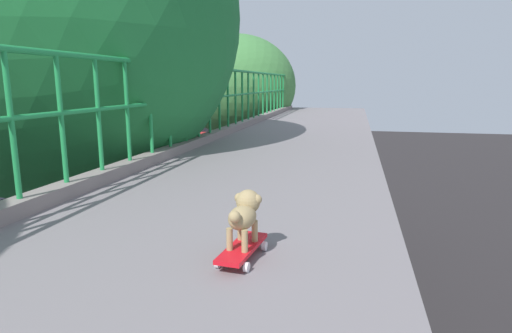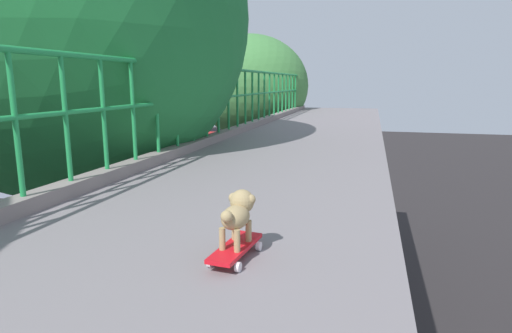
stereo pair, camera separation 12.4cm
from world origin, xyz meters
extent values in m
cylinder|color=#1E8F46|center=(-0.25, 2.24, 6.24)|extent=(0.04, 0.04, 1.12)
cylinder|color=#1E8F46|center=(-0.25, 2.80, 6.24)|extent=(0.04, 0.04, 1.12)
cylinder|color=#1E8F46|center=(-0.25, 3.36, 6.24)|extent=(0.04, 0.04, 1.12)
cylinder|color=#1E8F46|center=(-0.25, 3.92, 6.24)|extent=(0.04, 0.04, 1.12)
cylinder|color=#1E8F46|center=(-0.25, 4.48, 6.24)|extent=(0.04, 0.04, 1.12)
cylinder|color=#1E8F46|center=(-0.25, 5.04, 6.24)|extent=(0.04, 0.04, 1.12)
cylinder|color=#1E8F46|center=(-0.25, 5.60, 6.24)|extent=(0.04, 0.04, 1.12)
cylinder|color=#1E8F46|center=(-0.25, 6.16, 6.24)|extent=(0.04, 0.04, 1.12)
cylinder|color=#1E8F46|center=(-0.25, 6.72, 6.24)|extent=(0.04, 0.04, 1.12)
cylinder|color=#1E8F46|center=(-0.25, 7.28, 6.24)|extent=(0.04, 0.04, 1.12)
cylinder|color=#1E8F46|center=(-0.25, 7.85, 6.24)|extent=(0.04, 0.04, 1.12)
cylinder|color=#1E8F46|center=(-0.25, 8.41, 6.24)|extent=(0.04, 0.04, 1.12)
cylinder|color=#1E8F46|center=(-0.25, 8.97, 6.24)|extent=(0.04, 0.04, 1.12)
cylinder|color=#1E8F46|center=(-0.25, 9.53, 6.24)|extent=(0.04, 0.04, 1.12)
cylinder|color=#1E8F46|center=(-0.25, 10.09, 6.24)|extent=(0.04, 0.04, 1.12)
cylinder|color=#1E8F46|center=(-0.25, 10.65, 6.24)|extent=(0.04, 0.04, 1.12)
cylinder|color=#1E8F46|center=(-0.25, 11.21, 6.24)|extent=(0.04, 0.04, 1.12)
cylinder|color=#1E8F46|center=(-0.25, 11.77, 6.24)|extent=(0.04, 0.04, 1.12)
cylinder|color=#1E8F46|center=(-0.25, 12.33, 6.24)|extent=(0.04, 0.04, 1.12)
cylinder|color=#1E8F46|center=(-0.25, 12.89, 6.24)|extent=(0.04, 0.04, 1.12)
cylinder|color=#1E8F46|center=(-0.25, 13.45, 6.24)|extent=(0.04, 0.04, 1.12)
cylinder|color=#1E8F46|center=(-0.25, 14.01, 6.24)|extent=(0.04, 0.04, 1.12)
cylinder|color=#1E8F46|center=(-0.25, 14.57, 6.24)|extent=(0.04, 0.04, 1.12)
cylinder|color=#1E8F46|center=(-0.25, 15.13, 6.24)|extent=(0.04, 0.04, 1.12)
cylinder|color=#1E8F46|center=(-0.25, 15.69, 6.24)|extent=(0.04, 0.04, 1.12)
cube|color=#23693E|center=(-5.33, 8.28, 0.55)|extent=(1.81, 3.86, 0.69)
cube|color=#1E232B|center=(-5.33, 7.96, 1.18)|extent=(1.56, 1.96, 0.57)
cylinder|color=black|center=(-4.47, 9.46, 0.33)|extent=(0.19, 0.66, 0.66)
cylinder|color=black|center=(-6.19, 9.46, 0.33)|extent=(0.19, 0.66, 0.66)
cube|color=#1A3B9B|center=(-9.19, 11.36, 0.58)|extent=(1.76, 4.44, 0.69)
cube|color=#1E232B|center=(-9.19, 11.61, 1.24)|extent=(1.48, 1.94, 0.63)
cylinder|color=black|center=(-8.35, 9.93, 0.33)|extent=(0.19, 0.67, 0.67)
cylinder|color=black|center=(-8.35, 12.80, 0.33)|extent=(0.19, 0.67, 0.67)
cylinder|color=black|center=(-10.03, 12.80, 0.33)|extent=(0.19, 0.67, 0.67)
cube|color=#AF1816|center=(-9.11, 23.47, 1.66)|extent=(2.37, 10.47, 2.75)
cube|color=black|center=(-9.11, 23.47, 2.14)|extent=(2.39, 9.63, 0.70)
cylinder|color=black|center=(-7.97, 27.13, 0.48)|extent=(0.28, 0.96, 0.96)
cylinder|color=black|center=(-10.24, 27.13, 0.48)|extent=(0.28, 0.96, 0.96)
cylinder|color=black|center=(-7.97, 20.59, 0.48)|extent=(0.28, 0.96, 0.96)
cylinder|color=black|center=(-10.24, 20.59, 0.48)|extent=(0.28, 0.96, 0.96)
cylinder|color=#4A3F21|center=(-2.51, 5.75, 2.97)|extent=(0.51, 0.51, 5.94)
ellipsoid|color=#207337|center=(-2.51, 5.75, 7.58)|extent=(5.97, 5.97, 5.85)
cylinder|color=#48342F|center=(-2.21, 15.71, 2.60)|extent=(0.56, 0.56, 5.19)
ellipsoid|color=#407D3E|center=(-2.21, 15.71, 6.42)|extent=(4.45, 4.45, 3.88)
cube|color=red|center=(1.64, 1.80, 5.62)|extent=(0.20, 0.51, 0.02)
cylinder|color=silver|center=(1.74, 1.96, 5.58)|extent=(0.03, 0.06, 0.06)
cylinder|color=silver|center=(1.58, 1.97, 5.58)|extent=(0.03, 0.06, 0.06)
cylinder|color=silver|center=(1.71, 1.64, 5.58)|extent=(0.03, 0.06, 0.06)
cylinder|color=silver|center=(1.54, 1.65, 5.58)|extent=(0.03, 0.06, 0.06)
cylinder|color=#A2895C|center=(1.70, 1.89, 5.70)|extent=(0.04, 0.04, 0.13)
cylinder|color=#A2895C|center=(1.61, 1.90, 5.70)|extent=(0.04, 0.04, 0.13)
cylinder|color=#A2895C|center=(1.68, 1.72, 5.70)|extent=(0.04, 0.04, 0.13)
cylinder|color=#A2895C|center=(1.59, 1.73, 5.70)|extent=(0.04, 0.04, 0.13)
ellipsoid|color=#A2895C|center=(1.64, 1.81, 5.80)|extent=(0.17, 0.24, 0.14)
sphere|color=#A2895C|center=(1.65, 1.91, 5.87)|extent=(0.14, 0.14, 0.14)
ellipsoid|color=tan|center=(1.66, 1.97, 5.86)|extent=(0.06, 0.07, 0.04)
sphere|color=#A2895C|center=(1.71, 1.90, 5.89)|extent=(0.06, 0.06, 0.06)
sphere|color=#A2895C|center=(1.60, 1.91, 5.89)|extent=(0.06, 0.06, 0.06)
sphere|color=#A2895C|center=(1.63, 1.69, 5.84)|extent=(0.07, 0.07, 0.07)
camera|label=1|loc=(2.25, -0.45, 6.56)|focal=30.00mm
camera|label=2|loc=(2.37, -0.42, 6.56)|focal=30.00mm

